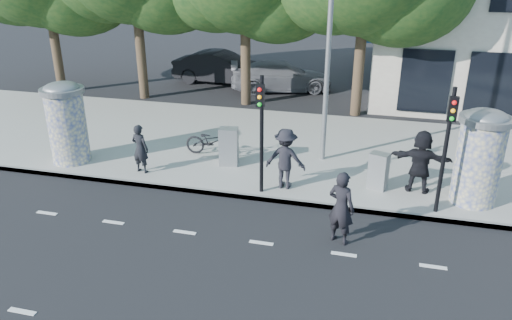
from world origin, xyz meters
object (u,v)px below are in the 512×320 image
(street_lamp, at_px, (330,15))
(ped_f, at_px, (421,162))
(cabinet_right, at_px, (378,171))
(ad_column_left, at_px, (67,121))
(traffic_pole_near, at_px, (261,124))
(bicycle, at_px, (212,141))
(ad_column_right, at_px, (480,155))
(traffic_pole_far, at_px, (447,139))
(car_mid, at_px, (221,68))
(car_right, at_px, (281,76))
(cabinet_left, at_px, (229,147))
(ped_d, at_px, (285,159))
(man_road, at_px, (341,208))
(ped_b, at_px, (140,149))
(ped_e, at_px, (285,162))

(street_lamp, bearing_deg, ped_f, -29.08)
(ped_f, distance_m, cabinet_right, 1.19)
(ad_column_left, height_order, traffic_pole_near, traffic_pole_near)
(traffic_pole_near, bearing_deg, bicycle, 134.15)
(ad_column_right, height_order, ped_f, ad_column_right)
(ad_column_left, height_order, traffic_pole_far, traffic_pole_far)
(car_mid, distance_m, car_right, 3.43)
(cabinet_left, distance_m, car_right, 9.92)
(ped_f, relative_size, car_mid, 0.37)
(ped_d, distance_m, man_road, 2.96)
(cabinet_right, bearing_deg, bicycle, -173.55)
(ped_b, relative_size, cabinet_left, 1.26)
(traffic_pole_far, distance_m, ped_e, 4.43)
(ad_column_right, relative_size, car_right, 0.53)
(car_right, bearing_deg, man_road, -179.66)
(ad_column_right, distance_m, ped_f, 1.54)
(ped_e, bearing_deg, car_right, -61.07)
(ad_column_left, distance_m, man_road, 9.39)
(ad_column_right, xyz_separation_m, ped_b, (-9.76, -0.45, -0.61))
(ad_column_left, distance_m, ped_d, 7.22)
(ped_d, distance_m, cabinet_left, 2.42)
(man_road, distance_m, cabinet_left, 5.26)
(car_right, bearing_deg, street_lamp, -177.01)
(street_lamp, bearing_deg, ad_column_left, -165.06)
(ped_f, distance_m, cabinet_left, 5.87)
(traffic_pole_near, bearing_deg, ped_d, 39.42)
(cabinet_left, bearing_deg, bicycle, 132.00)
(ad_column_left, height_order, ped_e, ad_column_left)
(man_road, xyz_separation_m, cabinet_right, (0.81, 2.93, -0.24))
(street_lamp, height_order, ped_b, street_lamp)
(ped_b, relative_size, ped_e, 1.00)
(ped_b, bearing_deg, cabinet_right, -163.61)
(traffic_pole_near, height_order, ped_e, traffic_pole_near)
(ad_column_right, height_order, car_right, ad_column_right)
(traffic_pole_far, relative_size, bicycle, 1.82)
(man_road, xyz_separation_m, bicycle, (-4.68, 4.16, -0.29))
(ad_column_left, relative_size, man_road, 1.42)
(traffic_pole_near, xyz_separation_m, traffic_pole_far, (4.80, 0.00, 0.00))
(traffic_pole_near, bearing_deg, car_mid, 112.79)
(ad_column_left, xyz_separation_m, bicycle, (4.34, 1.62, -0.90))
(cabinet_right, relative_size, car_mid, 0.22)
(street_lamp, distance_m, cabinet_right, 4.82)
(street_lamp, relative_size, ped_e, 5.12)
(ad_column_right, relative_size, cabinet_left, 2.14)
(traffic_pole_far, height_order, car_right, traffic_pole_far)
(ad_column_left, distance_m, bicycle, 4.72)
(traffic_pole_far, distance_m, ped_d, 4.39)
(man_road, relative_size, cabinet_right, 1.71)
(traffic_pole_near, height_order, man_road, traffic_pole_near)
(ad_column_right, bearing_deg, cabinet_left, 173.90)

